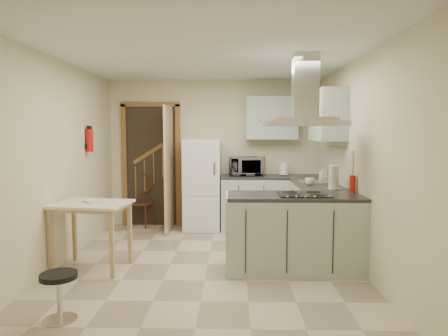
{
  "coord_description": "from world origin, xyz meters",
  "views": [
    {
      "loc": [
        0.31,
        -4.77,
        1.63
      ],
      "look_at": [
        0.19,
        0.45,
        1.15
      ],
      "focal_mm": 32.0,
      "sensor_mm": 36.0,
      "label": 1
    }
  ],
  "objects_px": {
    "microwave": "(246,166)",
    "bentwood_chair": "(142,203)",
    "fridge": "(202,184)",
    "stool": "(59,297)",
    "peninsula": "(294,233)",
    "extractor_hood": "(305,123)",
    "drop_leaf_table": "(92,236)"
  },
  "relations": [
    {
      "from": "microwave",
      "to": "fridge",
      "type": "bearing_deg",
      "value": 179.04
    },
    {
      "from": "peninsula",
      "to": "extractor_hood",
      "type": "relative_size",
      "value": 1.72
    },
    {
      "from": "extractor_hood",
      "to": "bentwood_chair",
      "type": "height_order",
      "value": "extractor_hood"
    },
    {
      "from": "peninsula",
      "to": "bentwood_chair",
      "type": "relative_size",
      "value": 1.89
    },
    {
      "from": "drop_leaf_table",
      "to": "microwave",
      "type": "relative_size",
      "value": 1.57
    },
    {
      "from": "peninsula",
      "to": "extractor_hood",
      "type": "xyz_separation_m",
      "value": [
        0.1,
        0.0,
        1.27
      ]
    },
    {
      "from": "peninsula",
      "to": "bentwood_chair",
      "type": "height_order",
      "value": "peninsula"
    },
    {
      "from": "fridge",
      "to": "stool",
      "type": "distance_m",
      "value": 3.47
    },
    {
      "from": "drop_leaf_table",
      "to": "stool",
      "type": "bearing_deg",
      "value": -75.34
    },
    {
      "from": "peninsula",
      "to": "stool",
      "type": "xyz_separation_m",
      "value": [
        -2.21,
        -1.3,
        -0.24
      ]
    },
    {
      "from": "drop_leaf_table",
      "to": "microwave",
      "type": "height_order",
      "value": "microwave"
    },
    {
      "from": "drop_leaf_table",
      "to": "bentwood_chair",
      "type": "relative_size",
      "value": 1.04
    },
    {
      "from": "fridge",
      "to": "microwave",
      "type": "relative_size",
      "value": 2.76
    },
    {
      "from": "peninsula",
      "to": "stool",
      "type": "height_order",
      "value": "peninsula"
    },
    {
      "from": "microwave",
      "to": "bentwood_chair",
      "type": "bearing_deg",
      "value": 171.4
    },
    {
      "from": "stool",
      "to": "microwave",
      "type": "bearing_deg",
      "value": 62.83
    },
    {
      "from": "fridge",
      "to": "stool",
      "type": "relative_size",
      "value": 3.56
    },
    {
      "from": "bentwood_chair",
      "to": "fridge",
      "type": "bearing_deg",
      "value": 10.49
    },
    {
      "from": "bentwood_chair",
      "to": "stool",
      "type": "bearing_deg",
      "value": -71.16
    },
    {
      "from": "bentwood_chair",
      "to": "drop_leaf_table",
      "type": "bearing_deg",
      "value": -75.15
    },
    {
      "from": "fridge",
      "to": "peninsula",
      "type": "distance_m",
      "value": 2.35
    },
    {
      "from": "extractor_hood",
      "to": "microwave",
      "type": "xyz_separation_m",
      "value": [
        -0.59,
        2.05,
        -0.67
      ]
    },
    {
      "from": "extractor_hood",
      "to": "stool",
      "type": "bearing_deg",
      "value": -150.64
    },
    {
      "from": "fridge",
      "to": "extractor_hood",
      "type": "distance_m",
      "value": 2.57
    },
    {
      "from": "extractor_hood",
      "to": "peninsula",
      "type": "bearing_deg",
      "value": 180.0
    },
    {
      "from": "stool",
      "to": "bentwood_chair",
      "type": "bearing_deg",
      "value": 90.91
    },
    {
      "from": "stool",
      "to": "microwave",
      "type": "height_order",
      "value": "microwave"
    },
    {
      "from": "fridge",
      "to": "bentwood_chair",
      "type": "height_order",
      "value": "fridge"
    },
    {
      "from": "bentwood_chair",
      "to": "stool",
      "type": "xyz_separation_m",
      "value": [
        0.05,
        -3.42,
        -0.2
      ]
    },
    {
      "from": "peninsula",
      "to": "drop_leaf_table",
      "type": "distance_m",
      "value": 2.38
    },
    {
      "from": "peninsula",
      "to": "microwave",
      "type": "bearing_deg",
      "value": 103.46
    },
    {
      "from": "fridge",
      "to": "extractor_hood",
      "type": "bearing_deg",
      "value": -56.21
    }
  ]
}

